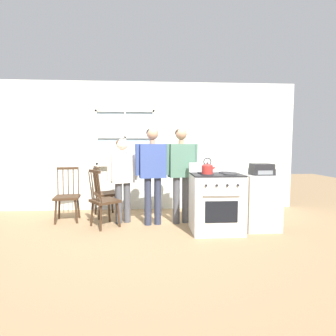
{
  "coord_description": "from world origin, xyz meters",
  "views": [
    {
      "loc": [
        0.1,
        -4.23,
        1.36
      ],
      "look_at": [
        0.38,
        0.06,
        1.0
      ],
      "focal_mm": 28.0,
      "sensor_mm": 36.0,
      "label": 1
    }
  ],
  "objects_px": {
    "stove": "(216,202)",
    "potted_plant": "(126,160)",
    "chair_center_cluster": "(104,201)",
    "person_adult_right": "(181,166)",
    "person_elderly_left": "(122,172)",
    "stereo": "(262,169)",
    "kettle": "(207,168)",
    "person_teen_center": "(153,166)",
    "chair_by_window": "(105,194)",
    "chair_near_wall": "(67,197)",
    "side_counter": "(260,202)"
  },
  "relations": [
    {
      "from": "person_elderly_left",
      "to": "kettle",
      "type": "height_order",
      "value": "person_elderly_left"
    },
    {
      "from": "person_elderly_left",
      "to": "kettle",
      "type": "distance_m",
      "value": 1.53
    },
    {
      "from": "chair_by_window",
      "to": "stereo",
      "type": "bearing_deg",
      "value": -132.17
    },
    {
      "from": "person_teen_center",
      "to": "kettle",
      "type": "distance_m",
      "value": 1.0
    },
    {
      "from": "chair_by_window",
      "to": "chair_center_cluster",
      "type": "height_order",
      "value": "same"
    },
    {
      "from": "person_teen_center",
      "to": "person_elderly_left",
      "type": "bearing_deg",
      "value": 155.06
    },
    {
      "from": "person_elderly_left",
      "to": "person_adult_right",
      "type": "xyz_separation_m",
      "value": [
        1.03,
        -0.08,
        0.12
      ]
    },
    {
      "from": "person_adult_right",
      "to": "kettle",
      "type": "height_order",
      "value": "person_adult_right"
    },
    {
      "from": "kettle",
      "to": "stereo",
      "type": "xyz_separation_m",
      "value": [
        0.92,
        0.17,
        -0.04
      ]
    },
    {
      "from": "side_counter",
      "to": "person_teen_center",
      "type": "bearing_deg",
      "value": 168.31
    },
    {
      "from": "stereo",
      "to": "chair_by_window",
      "type": "bearing_deg",
      "value": 159.75
    },
    {
      "from": "chair_near_wall",
      "to": "stove",
      "type": "distance_m",
      "value": 2.66
    },
    {
      "from": "chair_center_cluster",
      "to": "person_teen_center",
      "type": "bearing_deg",
      "value": -120.93
    },
    {
      "from": "person_teen_center",
      "to": "stereo",
      "type": "distance_m",
      "value": 1.79
    },
    {
      "from": "chair_near_wall",
      "to": "person_elderly_left",
      "type": "height_order",
      "value": "person_elderly_left"
    },
    {
      "from": "chair_by_window",
      "to": "potted_plant",
      "type": "bearing_deg",
      "value": -59.81
    },
    {
      "from": "person_adult_right",
      "to": "potted_plant",
      "type": "height_order",
      "value": "person_adult_right"
    },
    {
      "from": "chair_near_wall",
      "to": "person_adult_right",
      "type": "bearing_deg",
      "value": -15.17
    },
    {
      "from": "person_teen_center",
      "to": "person_adult_right",
      "type": "distance_m",
      "value": 0.5
    },
    {
      "from": "person_adult_right",
      "to": "side_counter",
      "type": "distance_m",
      "value": 1.44
    },
    {
      "from": "person_elderly_left",
      "to": "stereo",
      "type": "xyz_separation_m",
      "value": [
        2.28,
        -0.53,
        0.09
      ]
    },
    {
      "from": "side_counter",
      "to": "stereo",
      "type": "bearing_deg",
      "value": -90.0
    },
    {
      "from": "chair_center_cluster",
      "to": "person_elderly_left",
      "type": "relative_size",
      "value": 0.65
    },
    {
      "from": "person_elderly_left",
      "to": "side_counter",
      "type": "relative_size",
      "value": 1.65
    },
    {
      "from": "chair_by_window",
      "to": "person_adult_right",
      "type": "bearing_deg",
      "value": -132.41
    },
    {
      "from": "person_elderly_left",
      "to": "chair_by_window",
      "type": "bearing_deg",
      "value": 112.04
    },
    {
      "from": "person_teen_center",
      "to": "kettle",
      "type": "relative_size",
      "value": 6.75
    },
    {
      "from": "chair_by_window",
      "to": "chair_near_wall",
      "type": "height_order",
      "value": "same"
    },
    {
      "from": "kettle",
      "to": "side_counter",
      "type": "height_order",
      "value": "kettle"
    },
    {
      "from": "potted_plant",
      "to": "person_elderly_left",
      "type": "bearing_deg",
      "value": -88.09
    },
    {
      "from": "potted_plant",
      "to": "side_counter",
      "type": "relative_size",
      "value": 0.35
    },
    {
      "from": "chair_center_cluster",
      "to": "side_counter",
      "type": "height_order",
      "value": "chair_center_cluster"
    },
    {
      "from": "chair_near_wall",
      "to": "chair_center_cluster",
      "type": "height_order",
      "value": "same"
    },
    {
      "from": "person_teen_center",
      "to": "chair_near_wall",
      "type": "bearing_deg",
      "value": 159.05
    },
    {
      "from": "stove",
      "to": "person_teen_center",
      "type": "bearing_deg",
      "value": 157.1
    },
    {
      "from": "stove",
      "to": "potted_plant",
      "type": "distance_m",
      "value": 2.24
    },
    {
      "from": "chair_center_cluster",
      "to": "stereo",
      "type": "height_order",
      "value": "stereo"
    },
    {
      "from": "person_teen_center",
      "to": "potted_plant",
      "type": "height_order",
      "value": "person_teen_center"
    },
    {
      "from": "chair_center_cluster",
      "to": "person_adult_right",
      "type": "relative_size",
      "value": 0.58
    },
    {
      "from": "person_adult_right",
      "to": "chair_center_cluster",
      "type": "bearing_deg",
      "value": 174.12
    },
    {
      "from": "potted_plant",
      "to": "stereo",
      "type": "relative_size",
      "value": 0.93
    },
    {
      "from": "chair_center_cluster",
      "to": "stove",
      "type": "relative_size",
      "value": 0.9
    },
    {
      "from": "kettle",
      "to": "side_counter",
      "type": "relative_size",
      "value": 0.27
    },
    {
      "from": "person_elderly_left",
      "to": "stereo",
      "type": "bearing_deg",
      "value": -32.34
    },
    {
      "from": "chair_near_wall",
      "to": "side_counter",
      "type": "relative_size",
      "value": 1.08
    },
    {
      "from": "person_teen_center",
      "to": "side_counter",
      "type": "height_order",
      "value": "person_teen_center"
    },
    {
      "from": "chair_by_window",
      "to": "person_teen_center",
      "type": "bearing_deg",
      "value": -145.03
    },
    {
      "from": "person_teen_center",
      "to": "stereo",
      "type": "xyz_separation_m",
      "value": [
        1.75,
        -0.38,
        -0.03
      ]
    },
    {
      "from": "chair_by_window",
      "to": "person_elderly_left",
      "type": "height_order",
      "value": "person_elderly_left"
    },
    {
      "from": "side_counter",
      "to": "chair_center_cluster",
      "type": "bearing_deg",
      "value": 173.55
    }
  ]
}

